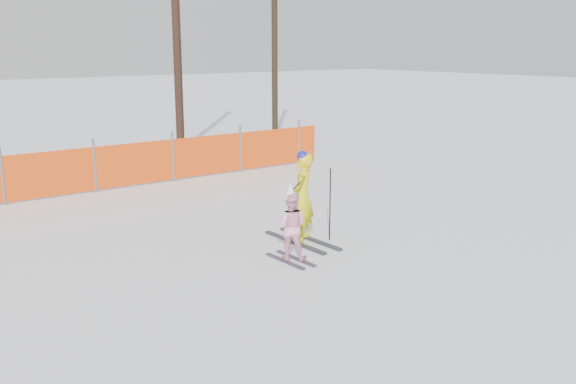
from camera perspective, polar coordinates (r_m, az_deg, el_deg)
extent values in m
plane|color=white|center=(10.20, 1.73, -5.98)|extent=(120.00, 120.00, 0.00)
cube|color=black|center=(10.97, 0.58, -4.50)|extent=(0.09, 1.59, 0.04)
cube|color=black|center=(11.18, 1.95, -4.17)|extent=(0.09, 1.59, 0.04)
imported|color=yellow|center=(10.87, 1.29, -0.43)|extent=(0.66, 0.61, 1.51)
sphere|color=navy|center=(10.73, 1.31, 3.17)|extent=(0.20, 0.20, 0.20)
cube|color=black|center=(10.05, -0.28, -6.18)|extent=(0.09, 0.94, 0.03)
cube|color=black|center=(10.18, 0.71, -5.93)|extent=(0.09, 0.94, 0.03)
imported|color=#FFA6CD|center=(9.95, 0.22, -3.07)|extent=(0.65, 0.65, 1.07)
cone|color=white|center=(9.81, 0.23, 0.13)|extent=(0.19, 0.19, 0.24)
cylinder|color=black|center=(11.04, 3.75, -1.10)|extent=(0.02, 0.02, 1.27)
cylinder|color=black|center=(10.31, 0.79, 0.57)|extent=(0.60, 0.52, 0.02)
cylinder|color=#595960|center=(14.73, -24.06, 1.30)|extent=(0.06, 0.06, 1.25)
cylinder|color=#595960|center=(15.31, -16.81, 2.28)|extent=(0.06, 0.06, 1.25)
cylinder|color=#595960|center=(16.11, -10.18, 3.14)|extent=(0.06, 0.06, 1.25)
cylinder|color=#595960|center=(17.12, -4.24, 3.87)|extent=(0.06, 0.06, 1.25)
cylinder|color=#595960|center=(18.28, 1.00, 4.49)|extent=(0.06, 0.06, 1.25)
cube|color=#E5470C|center=(14.81, -22.98, 1.16)|extent=(16.56, 0.03, 1.00)
cylinder|color=black|center=(20.65, -9.87, 13.49)|extent=(0.26, 0.26, 7.16)
cylinder|color=black|center=(24.16, -1.19, 11.60)|extent=(0.22, 0.22, 5.50)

